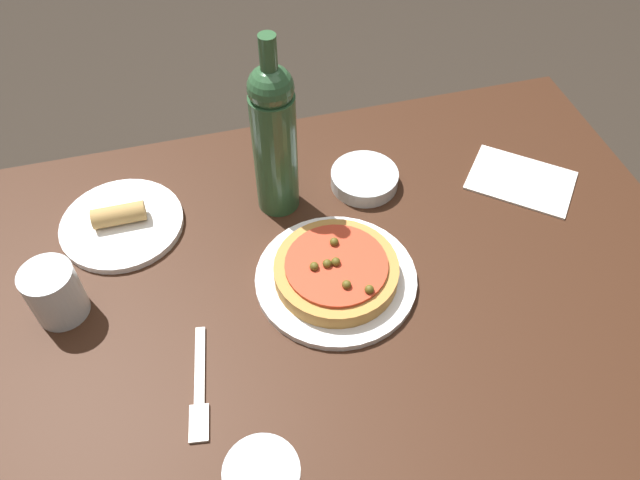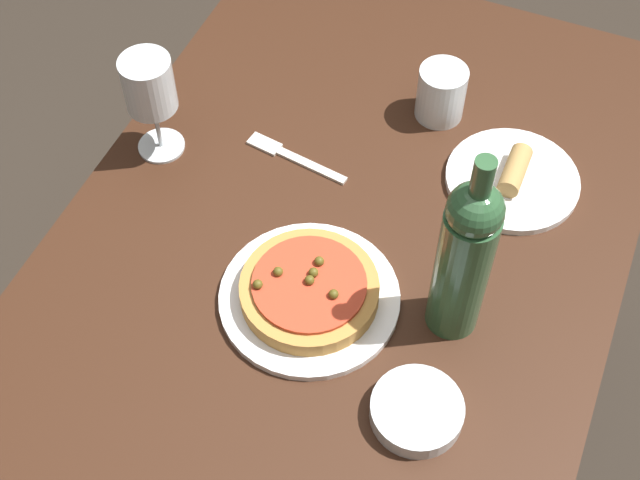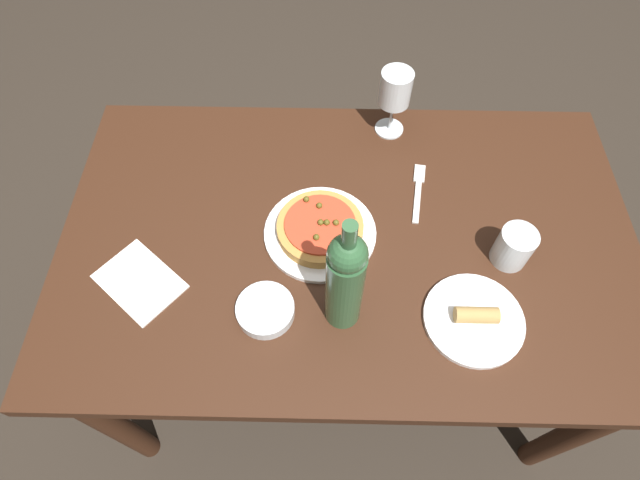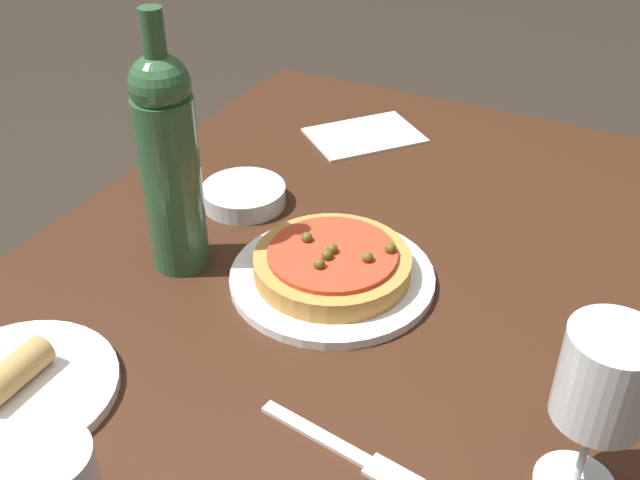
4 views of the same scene
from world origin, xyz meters
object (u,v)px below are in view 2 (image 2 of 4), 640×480
Objects in this scene: dinner_plate at (307,297)px; side_bowl at (417,411)px; wine_bottle at (465,257)px; fork at (290,156)px; side_plate at (513,178)px; water_cup at (441,93)px; dining_table at (327,300)px; wine_glass at (149,88)px; pizza at (307,288)px.

dinner_plate is 0.22m from side_bowl.
wine_bottle is 1.85× the size of fork.
wine_bottle reaches higher than side_plate.
wine_bottle is 1.59× the size of side_plate.
water_cup is at bearing -164.80° from side_bowl.
side_plate is (-0.32, 0.21, 0.00)m from dinner_plate.
side_plate reaches higher than dinner_plate.
fork is at bearing -45.69° from water_cup.
dining_table is 7.23× the size of wine_glass.
dinner_plate is 1.40× the size of wine_glass.
pizza reaches higher than dining_table.
pizza is at bearing -33.10° from side_plate.
side_plate is (0.10, 0.15, -0.04)m from water_cup.
wine_bottle is at bearing 104.28° from pizza.
fork is (-0.23, -0.13, -0.03)m from pizza.
pizza is at bearing -118.62° from side_bowl.
side_bowl is at bearing 142.37° from fork.
wine_glass is 0.60m from side_bowl.
dining_table is 0.34m from side_plate.
side_bowl is 0.59× the size of side_plate.
wine_glass is (-0.11, -0.33, 0.22)m from dining_table.
side_plate is (-0.14, 0.53, -0.12)m from wine_glass.
wine_glass is 0.53m from wine_bottle.
dining_table is at bearing 71.69° from wine_glass.
pizza is 0.23m from wine_bottle.
dining_table is at bearing -38.82° from side_plate.
wine_bottle is 3.54× the size of water_cup.
side_plate is (-0.25, 0.20, 0.10)m from dining_table.
side_bowl is at bearing -1.20° from side_plate.
wine_bottle is at bearing 85.50° from dining_table.
side_bowl is at bearing 61.37° from dinner_plate.
wine_bottle is at bearing 76.60° from wine_glass.
pizza is 0.23m from side_bowl.
water_cup is 0.18m from side_plate.
dining_table is at bearing 176.99° from dinner_plate.
dining_table is 0.31m from wine_bottle.
pizza is at bearing -3.12° from dining_table.
water_cup is at bearing 172.25° from pizza.
dinner_plate is at bearing -75.71° from wine_bottle.
side_bowl is (0.16, 0.00, -0.13)m from wine_bottle.
side_plate is at bearing 177.35° from wine_bottle.
water_cup is at bearing 171.41° from dining_table.
side_plate is (-0.32, 0.21, -0.02)m from pizza.
dinner_plate is 0.77× the size of wine_bottle.
wine_bottle is at bearing 159.02° from fork.
dinner_plate is 0.39m from wine_glass.
water_cup is 0.77× the size of side_bowl.
wine_glass is at bearing -103.40° from wine_bottle.
pizza reaches higher than side_plate.
dinner_plate is 0.38m from side_plate.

